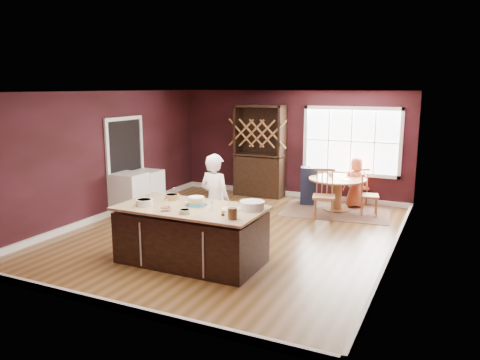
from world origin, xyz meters
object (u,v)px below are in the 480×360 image
Objects in this scene: dining_table at (337,187)px; chair_south at (324,194)px; baker at (215,201)px; hutch at (260,151)px; kitchen_island at (191,236)px; chair_east at (370,194)px; toddler at (310,171)px; high_chair at (309,185)px; dryer at (147,189)px; layer_cake at (196,201)px; washer at (130,194)px; seated_woman at (356,182)px; chair_north at (359,186)px.

dining_table is 1.19× the size of chair_south.
dining_table is at bearing -101.35° from baker.
dining_table is at bearing -16.34° from hutch.
kitchen_island is 2.44× the size of chair_east.
baker is (-1.33, -3.40, 0.30)m from dining_table.
chair_south is (-0.08, -0.86, 0.01)m from dining_table.
chair_east is 1.59m from toddler.
chair_east is (2.07, 3.32, -0.36)m from baker.
high_chair reaches higher than dryer.
washer is (-2.76, 1.79, -0.53)m from layer_cake.
hutch reaches higher than kitchen_island.
seated_woman reaches higher than washer.
toddler is at bearing 82.62° from kitchen_island.
high_chair is at bearing 30.95° from dryer.
kitchen_island is 1.40× the size of baker.
toddler is 0.11× the size of hutch.
chair_east is at bearing -6.10° from dining_table.
chair_north is at bearing 28.92° from dryer.
toddler is at bearing -11.45° from hutch.
dining_table is 1.37× the size of high_chair.
hutch is 3.55m from washer.
dining_table is 0.87m from chair_south.
baker is 1.77× the size of high_chair.
chair_north is (1.66, 4.17, -0.38)m from baker.
high_chair is at bearing 38.46° from washer.
dining_table is 1.46× the size of dryer.
chair_north is at bearing -101.80° from baker.
dining_table is 0.57m from seated_woman.
dryer is (-4.39, -2.43, -0.01)m from chair_north.
seated_woman reaches higher than layer_cake.
chair_east is at bearing 24.83° from washer.
washer reaches higher than chair_north.
chair_east is 3.09m from hutch.
chair_east is 1.03× the size of washer.
chair_east reaches higher than dryer.
chair_south is 1.38m from seated_woman.
high_chair is 0.34m from toddler.
chair_north is at bearing 5.74° from high_chair.
hutch is at bearing -30.42° from chair_north.
washer reaches higher than dining_table.
dining_table is at bearing 22.24° from dryer.
washer is (-3.31, -2.65, -0.34)m from toddler.
layer_cake is 0.38× the size of high_chair.
chair_east is at bearing 81.98° from chair_north.
layer_cake reaches higher than washer.
washer is at bearing 101.69° from chair_east.
chair_east is at bearing 63.13° from layer_cake.
seated_woman reaches higher than kitchen_island.
hutch reaches higher than layer_cake.
layer_cake is 3.48m from chair_south.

